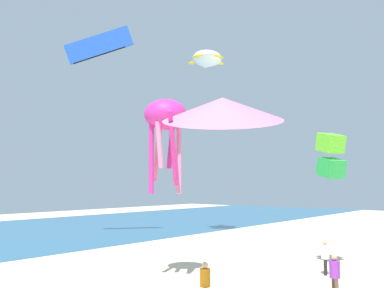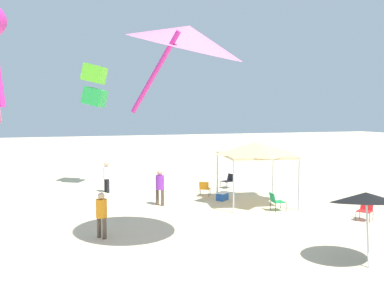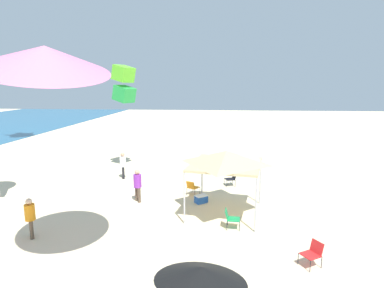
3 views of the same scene
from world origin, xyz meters
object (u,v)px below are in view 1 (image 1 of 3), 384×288
Objects in this scene: kite_delta_pink at (222,109)px; kite_turtle_white at (207,59)px; person_by_tent at (325,254)px; person_kite_handler at (205,281)px; kite_octopus_magenta at (165,120)px; person_far_stroller at (335,272)px; kite_box_lime at (331,155)px; kite_parafoil_blue at (99,46)px.

kite_delta_pink is 26.21m from kite_turtle_white.
person_by_tent is 8.35m from person_kite_handler.
kite_octopus_magenta is at bearing -59.90° from person_by_tent.
kite_delta_pink reaches higher than person_kite_handler.
kite_octopus_magenta reaches higher than person_far_stroller.
person_kite_handler is at bearing -156.71° from kite_box_lime.
kite_box_lime is at bearing 136.47° from kite_parafoil_blue.
kite_delta_pink is (-10.56, -1.21, 5.70)m from person_by_tent.
kite_delta_pink is at bearing -48.60° from person_far_stroller.
person_kite_handler is 26.39m from kite_parafoil_blue.
kite_parafoil_blue reaches higher than person_kite_handler.
person_far_stroller reaches higher than person_kite_handler.
person_kite_handler is at bearing -78.63° from person_far_stroller.
person_far_stroller is 27.51m from kite_parafoil_blue.
kite_octopus_magenta is at bearing 176.88° from kite_box_lime.
kite_delta_pink is 7.92m from kite_octopus_magenta.
kite_box_lime is (6.10, 2.36, 5.01)m from person_far_stroller.
kite_turtle_white is at bearing -175.64° from kite_parafoil_blue.
person_kite_handler is at bearing -136.87° from kite_octopus_magenta.
kite_delta_pink is at bearing 105.78° from kite_parafoil_blue.
person_far_stroller is at bearing -92.24° from kite_octopus_magenta.
kite_turtle_white is (17.23, 12.73, 14.49)m from person_kite_handler.
kite_parafoil_blue reaches higher than kite_delta_pink.
kite_delta_pink reaches higher than person_by_tent.
person_far_stroller is 25.12m from kite_turtle_white.
kite_octopus_magenta is at bearing 110.06° from kite_delta_pink.
person_far_stroller is 9.91m from kite_octopus_magenta.
person_far_stroller is 0.33× the size of kite_delta_pink.
person_far_stroller is at bearing -170.56° from kite_turtle_white.
person_kite_handler is 25.87m from kite_turtle_white.
person_far_stroller is at bearing 48.50° from kite_delta_pink.
person_by_tent is 0.38× the size of kite_octopus_magenta.
kite_parafoil_blue reaches higher than kite_turtle_white.
kite_turtle_white is (12.98, 15.92, 14.45)m from person_far_stroller.
kite_delta_pink is at bearing 176.42° from kite_turtle_white.
kite_box_lime reaches higher than person_kite_handler.
kite_parafoil_blue is 0.98× the size of kite_octopus_magenta.
kite_octopus_magenta is at bearing 108.02° from kite_parafoil_blue.
kite_octopus_magenta is (-8.10, 4.86, 1.48)m from kite_box_lime.
kite_turtle_white is 0.96× the size of kite_parafoil_blue.
kite_octopus_magenta reaches higher than person_by_tent.
person_kite_handler is 0.96× the size of person_far_stroller.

